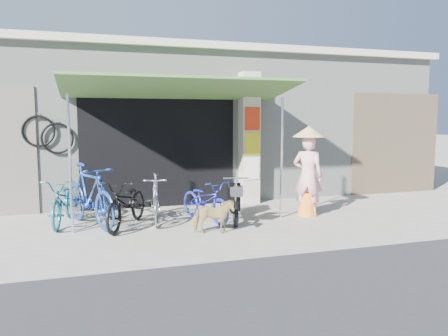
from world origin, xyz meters
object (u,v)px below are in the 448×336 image
object	(u,v)px
bike_teal	(64,201)
street_dog	(213,216)
bike_silver	(156,198)
moped	(234,199)
bike_blue	(89,195)
bike_black	(127,203)
nun	(308,172)
bike_navy	(205,200)

from	to	relation	value
bike_teal	street_dog	distance (m)	2.87
bike_silver	moped	bearing A→B (deg)	-0.85
bike_blue	bike_black	size ratio (longest dim) A/B	1.13
bike_blue	bike_teal	bearing A→B (deg)	124.29
bike_silver	nun	bearing A→B (deg)	2.27
bike_teal	bike_black	bearing A→B (deg)	-18.64
bike_teal	bike_silver	xyz separation A→B (m)	(1.65, -0.32, 0.02)
bike_navy	street_dog	distance (m)	0.96
bike_black	nun	xyz separation A→B (m)	(3.55, -0.10, 0.45)
bike_black	bike_silver	size ratio (longest dim) A/B	1.11
bike_blue	bike_black	distance (m)	0.72
bike_black	bike_silver	world-z (taller)	bike_silver
nun	bike_blue	bearing A→B (deg)	33.90
moped	nun	bearing A→B (deg)	11.24
bike_teal	bike_black	world-z (taller)	bike_black
bike_navy	bike_silver	bearing A→B (deg)	148.58
bike_blue	moped	distance (m)	2.69
bike_silver	moped	distance (m)	1.49
bike_black	bike_navy	bearing A→B (deg)	29.13
bike_navy	street_dog	size ratio (longest dim) A/B	2.14
bike_navy	nun	bearing A→B (deg)	-23.38
bike_silver	bike_navy	size ratio (longest dim) A/B	1.00
street_dog	nun	world-z (taller)	nun
bike_teal	bike_silver	size ratio (longest dim) A/B	1.10
street_dog	moped	distance (m)	1.12
bike_teal	nun	world-z (taller)	nun
bike_navy	bike_teal	bearing A→B (deg)	149.54
nun	bike_teal	bearing A→B (deg)	31.07
nun	moped	bearing A→B (deg)	35.55
bike_navy	nun	distance (m)	2.15
bike_black	moped	size ratio (longest dim) A/B	1.07
bike_blue	nun	size ratio (longest dim) A/B	1.05
bike_teal	bike_black	size ratio (longest dim) A/B	0.99
bike_blue	bike_black	xyz separation A→B (m)	(0.65, -0.29, -0.13)
bike_blue	nun	xyz separation A→B (m)	(4.20, -0.40, 0.32)
bike_teal	bike_black	distance (m)	1.24
bike_blue	bike_silver	size ratio (longest dim) A/B	1.25
bike_silver	moped	xyz separation A→B (m)	(1.47, -0.26, -0.04)
bike_blue	bike_navy	world-z (taller)	bike_blue
bike_navy	nun	world-z (taller)	nun
bike_silver	street_dog	xyz separation A→B (m)	(0.80, -1.15, -0.16)
bike_teal	street_dog	xyz separation A→B (m)	(2.46, -1.47, -0.14)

